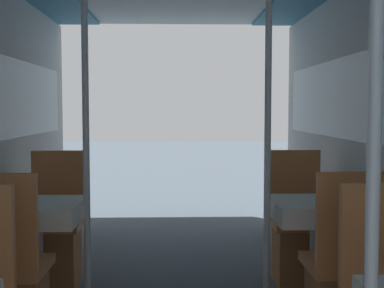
# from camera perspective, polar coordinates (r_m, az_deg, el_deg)

# --- Properties ---
(dining_table_left_1) EXTENTS (0.57, 0.57, 0.71)m
(dining_table_left_1) POSITION_cam_1_polar(r_m,az_deg,el_deg) (3.53, -16.44, -7.70)
(dining_table_left_1) COLOR #4C4C51
(dining_table_left_1) RESTS_ON ground_plane
(chair_left_far_1) EXTENTS (0.40, 0.40, 0.98)m
(chair_left_far_1) POSITION_cam_1_polar(r_m,az_deg,el_deg) (4.11, -14.41, -10.27)
(chair_left_far_1) COLOR #9C5B31
(chair_left_far_1) RESTS_ON ground_plane
(support_pole_left_1) EXTENTS (0.04, 0.04, 2.18)m
(support_pole_left_1) POSITION_cam_1_polar(r_m,az_deg,el_deg) (3.40, -11.23, 0.23)
(support_pole_left_1) COLOR silver
(support_pole_left_1) RESTS_ON ground_plane
(support_pole_right_0) EXTENTS (0.04, 0.04, 2.18)m
(support_pole_right_0) POSITION_cam_1_polar(r_m,az_deg,el_deg) (1.67, 18.76, -3.57)
(support_pole_right_0) COLOR silver
(support_pole_right_0) RESTS_ON ground_plane
(dining_table_right_1) EXTENTS (0.57, 0.57, 0.71)m
(dining_table_right_1) POSITION_cam_1_polar(r_m,az_deg,el_deg) (3.53, 13.28, -7.62)
(dining_table_right_1) COLOR #4C4C51
(dining_table_right_1) RESTS_ON ground_plane
(chair_right_far_1) EXTENTS (0.40, 0.40, 0.98)m
(chair_right_far_1) POSITION_cam_1_polar(r_m,az_deg,el_deg) (4.12, 11.20, -10.20)
(chair_right_far_1) COLOR #9C5B31
(chair_right_far_1) RESTS_ON ground_plane
(support_pole_right_1) EXTENTS (0.04, 0.04, 2.18)m
(support_pole_right_1) POSITION_cam_1_polar(r_m,az_deg,el_deg) (3.40, 8.07, 0.27)
(support_pole_right_1) COLOR silver
(support_pole_right_1) RESTS_ON ground_plane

